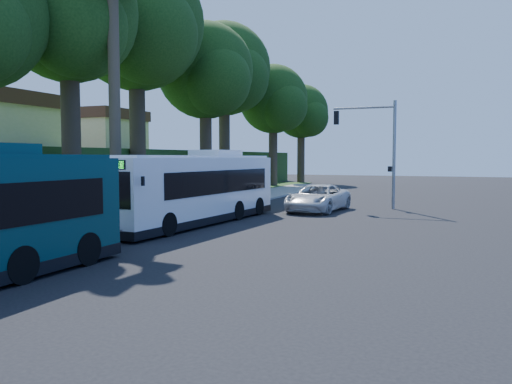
% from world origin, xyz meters
% --- Properties ---
extents(ground, '(140.00, 140.00, 0.00)m').
position_xyz_m(ground, '(0.00, 0.00, 0.00)').
color(ground, black).
rests_on(ground, ground).
extents(sidewalk, '(4.50, 70.00, 0.12)m').
position_xyz_m(sidewalk, '(-7.30, 0.00, 0.06)').
color(sidewalk, gray).
rests_on(sidewalk, ground).
extents(red_curb, '(0.25, 30.00, 0.13)m').
position_xyz_m(red_curb, '(-5.00, -4.00, 0.07)').
color(red_curb, maroon).
rests_on(red_curb, ground).
extents(grass_verge, '(8.00, 70.00, 0.06)m').
position_xyz_m(grass_verge, '(-13.00, 5.00, 0.03)').
color(grass_verge, '#234719').
rests_on(grass_verge, ground).
extents(bus_shelter, '(3.20, 1.51, 2.55)m').
position_xyz_m(bus_shelter, '(-7.26, -2.86, 1.81)').
color(bus_shelter, black).
rests_on(bus_shelter, ground).
extents(stop_sign_pole, '(0.35, 0.06, 3.17)m').
position_xyz_m(stop_sign_pole, '(-5.40, -5.00, 2.08)').
color(stop_sign_pole, gray).
rests_on(stop_sign_pole, ground).
extents(traffic_signal_pole, '(4.10, 0.30, 7.00)m').
position_xyz_m(traffic_signal_pole, '(3.78, 10.00, 4.42)').
color(traffic_signal_pole, gray).
rests_on(traffic_signal_pole, ground).
extents(hillside_backdrop, '(24.00, 60.00, 8.80)m').
position_xyz_m(hillside_backdrop, '(-26.30, 15.10, 2.44)').
color(hillside_backdrop, '#234719').
rests_on(hillside_backdrop, ground).
extents(tree_0, '(8.40, 8.00, 15.70)m').
position_xyz_m(tree_0, '(-12.40, -0.02, 11.20)').
color(tree_0, '#382B1E').
rests_on(tree_0, ground).
extents(tree_1, '(10.50, 10.00, 18.26)m').
position_xyz_m(tree_1, '(-13.37, 7.98, 12.73)').
color(tree_1, '#382B1E').
rests_on(tree_1, ground).
extents(tree_2, '(8.82, 8.40, 15.12)m').
position_xyz_m(tree_2, '(-11.89, 15.98, 10.48)').
color(tree_2, '#382B1E').
rests_on(tree_2, ground).
extents(tree_3, '(10.08, 9.60, 17.28)m').
position_xyz_m(tree_3, '(-13.88, 23.98, 11.98)').
color(tree_3, '#382B1E').
rests_on(tree_3, ground).
extents(tree_4, '(8.40, 8.00, 14.14)m').
position_xyz_m(tree_4, '(-11.40, 31.98, 9.73)').
color(tree_4, '#382B1E').
rests_on(tree_4, ground).
extents(tree_5, '(7.35, 7.00, 12.86)m').
position_xyz_m(tree_5, '(-10.41, 39.99, 8.96)').
color(tree_5, '#382B1E').
rests_on(tree_5, ground).
extents(white_bus, '(3.62, 12.72, 3.74)m').
position_xyz_m(white_bus, '(-3.65, -1.00, 1.83)').
color(white_bus, white).
rests_on(white_bus, ground).
extents(pickup, '(3.25, 6.15, 1.65)m').
position_xyz_m(pickup, '(0.59, 6.95, 0.82)').
color(pickup, silver).
rests_on(pickup, ground).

